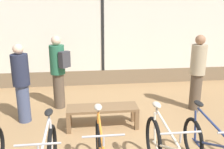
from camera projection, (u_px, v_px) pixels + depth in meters
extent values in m
cube|color=#7A664C|center=(103.00, 77.00, 7.66)|extent=(12.00, 0.08, 0.45)
cube|color=silver|center=(103.00, 35.00, 7.31)|extent=(12.00, 0.04, 2.15)
cube|color=black|center=(103.00, 35.00, 7.28)|extent=(0.08, 0.02, 2.15)
cylinder|color=#BCBCC1|center=(51.00, 137.00, 3.45)|extent=(0.03, 0.11, 0.49)
cylinder|color=#BCBCC1|center=(45.00, 136.00, 2.93)|extent=(0.03, 0.87, 0.10)
cylinder|color=#B2B2B7|center=(49.00, 118.00, 3.33)|extent=(0.02, 0.02, 0.14)
ellipsoid|color=black|center=(49.00, 112.00, 3.31)|extent=(0.11, 0.22, 0.06)
cylinder|color=#ADADB2|center=(38.00, 144.00, 2.47)|extent=(0.46, 0.02, 0.02)
torus|color=black|center=(98.00, 144.00, 3.75)|extent=(0.05, 0.72, 0.72)
cylinder|color=orange|center=(98.00, 131.00, 3.65)|extent=(0.03, 0.11, 0.49)
cylinder|color=orange|center=(101.00, 129.00, 3.12)|extent=(0.03, 0.88, 0.10)
cylinder|color=#B2B2B7|center=(98.00, 112.00, 3.53)|extent=(0.02, 0.02, 0.14)
ellipsoid|color=#B2A893|center=(98.00, 107.00, 3.50)|extent=(0.11, 0.22, 0.06)
cylinder|color=#B2B2B7|center=(104.00, 141.00, 2.67)|extent=(0.02, 0.02, 0.12)
cylinder|color=#ADADB2|center=(103.00, 136.00, 2.66)|extent=(0.46, 0.02, 0.02)
torus|color=black|center=(153.00, 141.00, 3.79)|extent=(0.06, 0.74, 0.74)
cylinder|color=beige|center=(166.00, 147.00, 3.20)|extent=(0.03, 0.96, 0.51)
cylinder|color=beige|center=(155.00, 128.00, 3.69)|extent=(0.03, 0.11, 0.49)
cylinder|color=beige|center=(167.00, 127.00, 3.15)|extent=(0.03, 0.89, 0.10)
cylinder|color=#B2B2B7|center=(157.00, 110.00, 3.57)|extent=(0.02, 0.02, 0.14)
ellipsoid|color=#B2A893|center=(157.00, 105.00, 3.55)|extent=(0.11, 0.22, 0.06)
cylinder|color=#B2B2B7|center=(180.00, 138.00, 2.71)|extent=(0.02, 0.02, 0.12)
cylinder|color=#ADADB2|center=(181.00, 133.00, 2.69)|extent=(0.46, 0.02, 0.02)
torus|color=black|center=(193.00, 138.00, 3.95)|extent=(0.06, 0.67, 0.67)
cylinder|color=navy|center=(213.00, 145.00, 3.33)|extent=(0.03, 1.01, 0.51)
cylinder|color=navy|center=(195.00, 126.00, 3.84)|extent=(0.03, 0.11, 0.49)
cylinder|color=navy|center=(214.00, 125.00, 3.28)|extent=(0.03, 0.94, 0.10)
cylinder|color=navy|center=(200.00, 147.00, 3.71)|extent=(0.03, 0.49, 0.03)
cylinder|color=#B2B2B7|center=(198.00, 108.00, 3.72)|extent=(0.02, 0.02, 0.14)
ellipsoid|color=black|center=(199.00, 103.00, 3.70)|extent=(0.11, 0.22, 0.06)
cube|color=brown|center=(102.00, 108.00, 4.92)|extent=(1.40, 0.44, 0.05)
cube|color=brown|center=(69.00, 124.00, 4.73)|extent=(0.08, 0.08, 0.38)
cube|color=brown|center=(137.00, 120.00, 4.88)|extent=(0.08, 0.08, 0.38)
cube|color=brown|center=(69.00, 116.00, 5.08)|extent=(0.08, 0.08, 0.38)
cube|color=brown|center=(133.00, 113.00, 5.23)|extent=(0.08, 0.08, 0.38)
cylinder|color=#424C6B|center=(24.00, 103.00, 5.17)|extent=(0.33, 0.33, 0.80)
cylinder|color=#23283D|center=(20.00, 70.00, 4.98)|extent=(0.44, 0.44, 0.63)
sphere|color=beige|center=(18.00, 49.00, 4.86)|extent=(0.21, 0.21, 0.21)
cylinder|color=brown|center=(59.00, 91.00, 5.89)|extent=(0.37, 0.37, 0.84)
cylinder|color=#286647|center=(57.00, 60.00, 5.68)|extent=(0.48, 0.48, 0.66)
sphere|color=beige|center=(56.00, 40.00, 5.57)|extent=(0.22, 0.22, 0.22)
cube|color=#38383D|center=(64.00, 60.00, 5.54)|extent=(0.26, 0.27, 0.36)
cylinder|color=brown|center=(195.00, 92.00, 5.79)|extent=(0.27, 0.27, 0.85)
cylinder|color=tan|center=(198.00, 60.00, 5.58)|extent=(0.36, 0.36, 0.67)
sphere|color=#9E7051|center=(200.00, 40.00, 5.46)|extent=(0.22, 0.22, 0.22)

